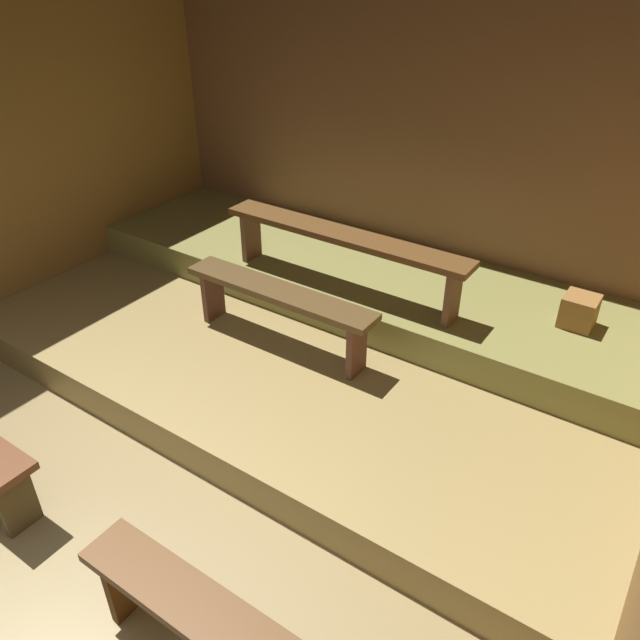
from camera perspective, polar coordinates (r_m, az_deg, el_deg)
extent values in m
cube|color=olive|center=(4.73, -5.26, -8.14)|extent=(5.97, 5.10, 0.08)
cube|color=brown|center=(5.70, 8.38, 15.19)|extent=(5.97, 0.06, 2.77)
cube|color=brown|center=(5.92, -26.64, 12.88)|extent=(0.06, 5.10, 2.77)
cube|color=olive|center=(5.05, -0.55, -2.56)|extent=(5.17, 2.95, 0.27)
cube|color=olive|center=(5.47, 4.12, 3.63)|extent=(5.17, 1.39, 0.27)
cube|color=brown|center=(4.12, -26.23, -14.71)|extent=(0.05, 0.21, 0.43)
cube|color=#512F12|center=(3.54, -17.55, -22.02)|extent=(0.05, 0.21, 0.43)
cube|color=brown|center=(4.63, -3.84, 2.58)|extent=(1.63, 0.27, 0.05)
cube|color=brown|center=(5.16, -9.86, 2.34)|extent=(0.05, 0.21, 0.43)
cube|color=brown|center=(4.43, 3.40, -2.64)|extent=(0.05, 0.21, 0.43)
cube|color=brown|center=(4.88, 2.15, 7.81)|extent=(2.15, 0.27, 0.05)
cube|color=brown|center=(5.51, -6.39, 7.77)|extent=(0.05, 0.21, 0.43)
cube|color=brown|center=(4.61, 12.16, 2.15)|extent=(0.05, 0.21, 0.43)
cube|color=olive|center=(4.90, 22.82, 0.77)|extent=(0.24, 0.24, 0.24)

